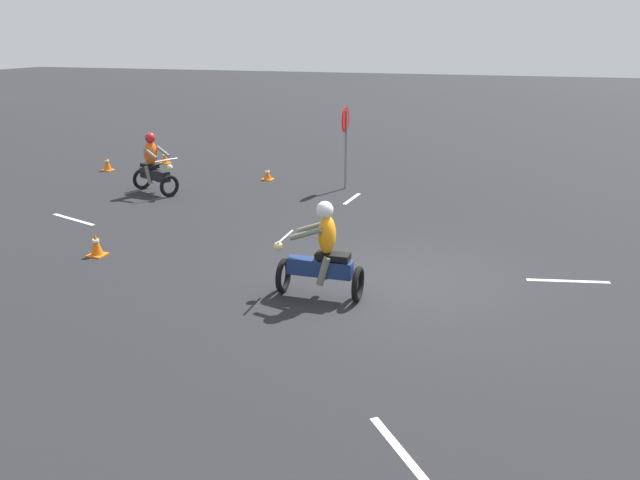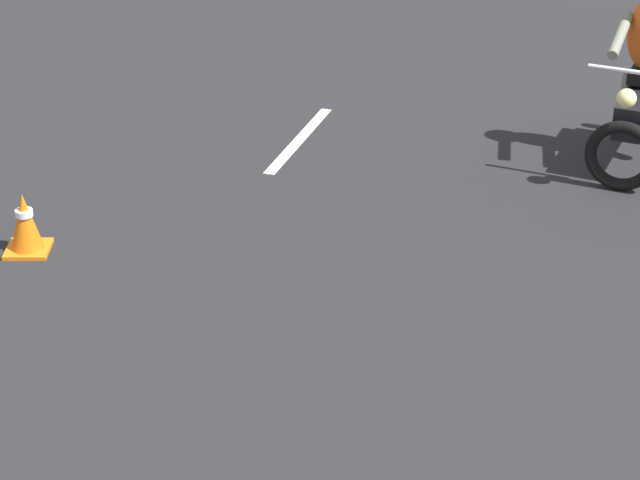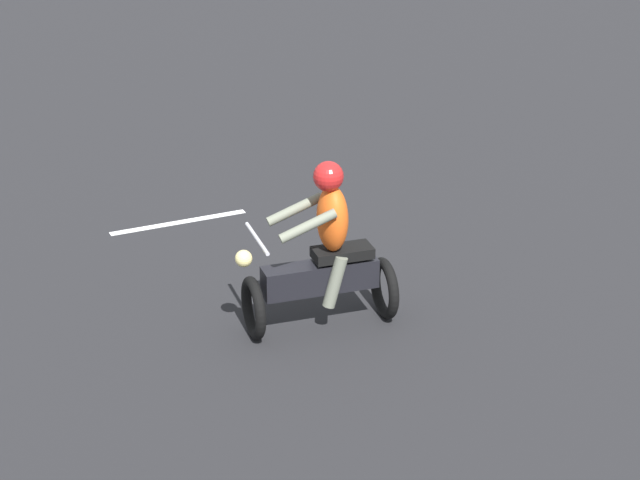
{
  "view_description": "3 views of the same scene",
  "coord_description": "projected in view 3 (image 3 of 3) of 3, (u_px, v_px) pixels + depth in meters",
  "views": [
    {
      "loc": [
        -10.36,
        -1.81,
        4.21
      ],
      "look_at": [
        -1.17,
        1.15,
        1.0
      ],
      "focal_mm": 35.0,
      "sensor_mm": 36.0,
      "label": 1
    },
    {
      "loc": [
        1.56,
        -2.19,
        4.27
      ],
      "look_at": [
        1.55,
        4.41,
        0.9
      ],
      "focal_mm": 70.0,
      "sensor_mm": 36.0,
      "label": 2
    },
    {
      "loc": [
        11.98,
        0.64,
        5.66
      ],
      "look_at": [
        4.26,
        7.67,
        0.9
      ],
      "focal_mm": 70.0,
      "sensor_mm": 36.0,
      "label": 3
    }
  ],
  "objects": [
    {
      "name": "lane_stripe_n",
      "position": [
        179.0,
        222.0,
        14.07
      ],
      "size": [
        0.59,
        1.54,
        0.01
      ],
      "primitive_type": "cube",
      "rotation": [
        0.0,
        0.0,
        2.82
      ],
      "color": "silver",
      "rests_on": "ground"
    },
    {
      "name": "motorcycle_rider_background",
      "position": [
        324.0,
        257.0,
        11.55
      ],
      "size": [
        1.13,
        1.53,
        1.66
      ],
      "rotation": [
        0.0,
        0.0,
        2.72
      ],
      "color": "black",
      "rests_on": "ground"
    }
  ]
}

